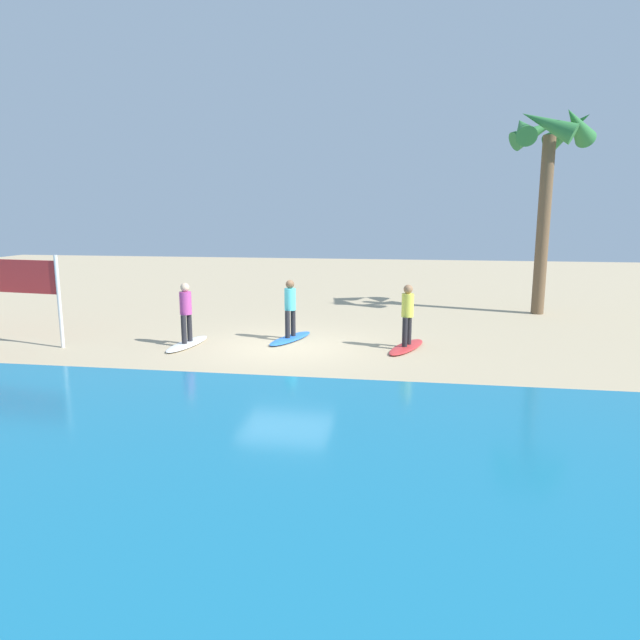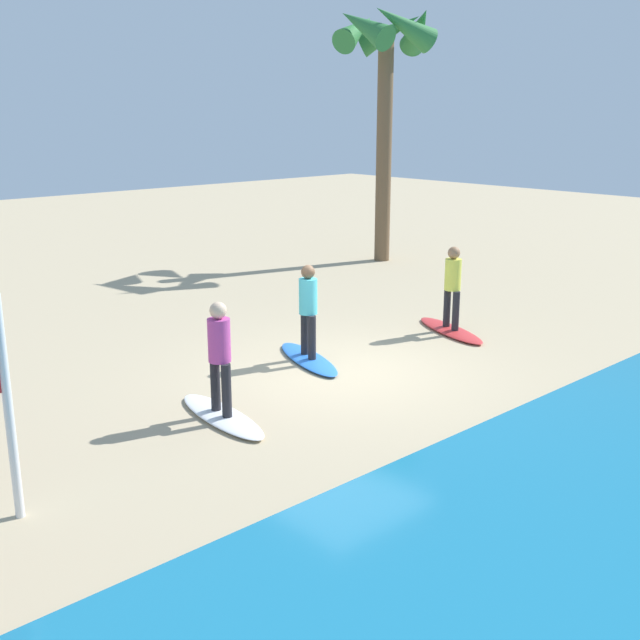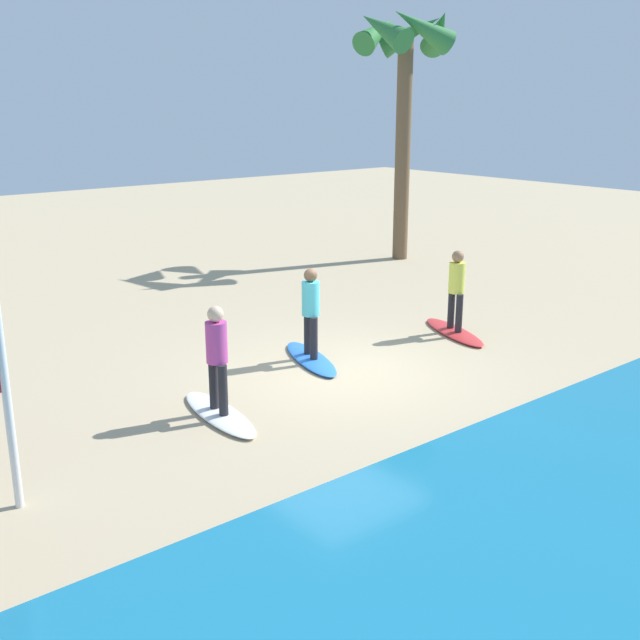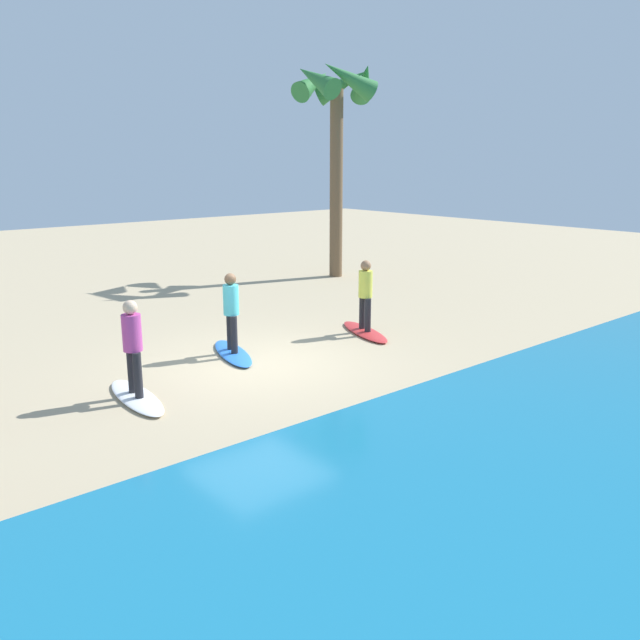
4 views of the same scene
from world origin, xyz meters
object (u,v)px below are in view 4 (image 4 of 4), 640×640
at_px(surfer_blue, 231,307).
at_px(surfer_red, 365,290).
at_px(palm_tree, 337,104).
at_px(surfer_white, 132,341).
at_px(surfboard_white, 137,397).
at_px(surfboard_red, 365,332).
at_px(surfboard_blue, 233,353).

bearing_deg(surfer_blue, surfer_red, 170.53).
height_order(surfer_blue, palm_tree, palm_tree).
height_order(surfer_blue, surfer_white, same).
xyz_separation_m(surfboard_white, surfer_white, (0.00, 0.00, 0.99)).
bearing_deg(surfer_white, surfboard_red, -174.52).
relative_size(surfboard_red, surfboard_blue, 1.00).
xyz_separation_m(surfboard_red, surfer_blue, (3.30, -0.55, 0.99)).
bearing_deg(surfboard_blue, surfer_blue, 0.00).
height_order(surfboard_blue, surfboard_white, same).
height_order(surfboard_red, palm_tree, palm_tree).
xyz_separation_m(surfboard_red, palm_tree, (-4.63, -6.19, 5.70)).
height_order(surfboard_red, surfboard_white, same).
bearing_deg(palm_tree, surfboard_red, 53.24).
relative_size(surfboard_blue, surfer_blue, 1.28).
bearing_deg(palm_tree, surfboard_white, 32.57).
bearing_deg(palm_tree, surfer_blue, 35.44).
distance_m(surfboard_blue, palm_tree, 11.28).
relative_size(surfboard_red, surfer_red, 1.28).
bearing_deg(surfer_white, surfboard_blue, -157.14).
distance_m(surfboard_blue, surfer_white, 3.06).
xyz_separation_m(surfboard_red, surfer_white, (5.97, 0.57, 0.99)).
distance_m(surfboard_red, palm_tree, 9.60).
distance_m(surfer_red, surfboard_blue, 3.49).
bearing_deg(surfboard_red, palm_tree, 162.75).
distance_m(surfboard_red, surfer_white, 6.08).
height_order(surfboard_white, palm_tree, palm_tree).
bearing_deg(surfboard_red, surfer_white, -65.01).
xyz_separation_m(surfer_red, surfer_white, (5.97, 0.57, 0.00)).
height_order(surfer_red, surfer_blue, same).
bearing_deg(surfboard_blue, surfboard_white, -48.99).
distance_m(surfer_white, palm_tree, 13.42).
relative_size(surfboard_red, surfer_white, 1.28).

